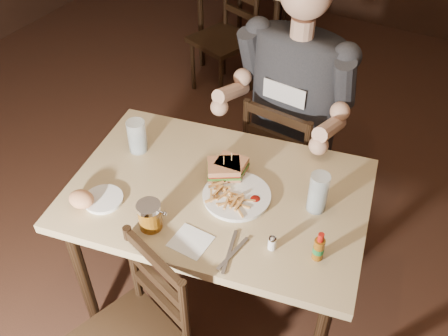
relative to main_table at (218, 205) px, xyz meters
The scene contains 20 objects.
room_shell 0.73m from the main_table, 111.24° to the right, with size 7.00×7.00×7.00m.
main_table is the anchor object (origin of this frame).
chair_far 0.72m from the main_table, 86.62° to the left, with size 0.39×0.43×0.85m, color black, non-canonical shape.
bg_chair_near 1.92m from the main_table, 118.83° to the left, with size 0.39×0.43×0.84m, color black, non-canonical shape.
diner 0.67m from the main_table, 86.70° to the left, with size 0.58×0.45×1.00m, color #2B2B2F, non-canonical shape.
dinner_plate 0.12m from the main_table, ahead, with size 0.26×0.26×0.01m, color white.
sandwich_left 0.18m from the main_table, 88.94° to the left, with size 0.11×0.09×0.10m, color tan, non-canonical shape.
sandwich_right 0.17m from the main_table, 100.99° to the left, with size 0.13×0.11×0.11m, color tan, non-canonical shape.
fries_pile 0.14m from the main_table, 30.20° to the right, with size 0.22×0.16×0.04m, color tan, non-canonical shape.
ketchup_dollop 0.19m from the main_table, ahead, with size 0.04×0.04×0.01m, color maroon.
glass_left 0.45m from the main_table, behind, with size 0.08×0.08×0.15m, color silver.
glass_right 0.42m from the main_table, 14.89° to the left, with size 0.07×0.07×0.17m, color silver.
hot_sauce 0.50m from the main_table, 14.36° to the right, with size 0.04×0.04×0.12m, color brown, non-canonical shape.
salt_shaker 0.36m from the main_table, 27.01° to the right, with size 0.03×0.03×0.05m, color white, non-canonical shape.
syrup_dispenser 0.34m from the main_table, 113.18° to the right, with size 0.09×0.09×0.11m, color brown, non-canonical shape.
napkin 0.29m from the main_table, 80.83° to the right, with size 0.13×0.12×0.00m, color white.
knife 0.32m from the main_table, 52.77° to the right, with size 0.01×0.20×0.00m, color silver.
fork 0.33m from the main_table, 50.97° to the right, with size 0.01×0.17×0.01m, color silver.
side_plate 0.45m from the main_table, 143.38° to the right, with size 0.15×0.15×0.01m, color white.
bread_roll 0.53m from the main_table, 141.15° to the right, with size 0.10×0.08×0.06m, color tan.
Camera 1 is at (0.76, -1.05, 2.15)m, focal length 40.00 mm.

